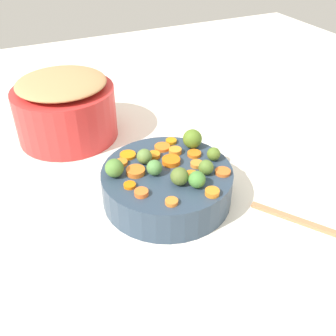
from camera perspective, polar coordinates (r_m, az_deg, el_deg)
name	(u,v)px	position (r m, az deg, el deg)	size (l,w,h in m)	color
tabletop	(182,197)	(0.88, 2.01, -4.26)	(2.40, 2.40, 0.02)	white
serving_bowl_carrots	(168,186)	(0.84, 0.00, -2.64)	(0.28, 0.28, 0.07)	#2C3E52
metal_pot	(66,113)	(1.09, -14.59, 7.76)	(0.26, 0.26, 0.14)	red
stuffing_mound	(61,83)	(1.05, -15.29, 11.89)	(0.23, 0.23, 0.03)	tan
carrot_slice_0	(172,202)	(0.73, 0.53, -4.94)	(0.02, 0.02, 0.01)	orange
carrot_slice_1	(136,171)	(0.81, -4.74, -0.48)	(0.04, 0.04, 0.01)	orange
carrot_slice_2	(191,175)	(0.80, 3.35, -1.07)	(0.03, 0.03, 0.01)	orange
carrot_slice_3	(162,147)	(0.89, -0.83, 3.04)	(0.04, 0.04, 0.01)	orange
carrot_slice_4	(130,185)	(0.78, -5.60, -2.52)	(0.02, 0.02, 0.01)	orange
carrot_slice_5	(121,162)	(0.84, -6.78, 0.80)	(0.03, 0.03, 0.01)	orange
carrot_slice_6	(171,141)	(0.91, 0.46, 3.91)	(0.03, 0.03, 0.01)	orange
carrot_slice_7	(194,154)	(0.87, 3.83, 2.06)	(0.03, 0.03, 0.01)	orange
carrot_slice_8	(197,164)	(0.83, 4.20, 0.57)	(0.03, 0.03, 0.01)	orange
carrot_slice_9	(212,192)	(0.76, 6.45, -3.53)	(0.03, 0.03, 0.01)	orange
carrot_slice_10	(171,161)	(0.84, 0.45, 1.04)	(0.04, 0.04, 0.01)	orange
carrot_slice_11	(128,155)	(0.87, -5.87, 1.88)	(0.04, 0.04, 0.01)	orange
carrot_slice_12	(141,193)	(0.76, -3.90, -3.61)	(0.03, 0.03, 0.01)	orange
carrot_slice_13	(175,151)	(0.87, 1.05, 2.49)	(0.03, 0.03, 0.01)	orange
carrot_slice_14	(223,172)	(0.82, 7.97, -0.57)	(0.03, 0.03, 0.01)	orange
carrot_slice_15	(154,155)	(0.86, -2.05, 1.90)	(0.03, 0.03, 0.01)	orange
brussels_sprout_0	(180,176)	(0.77, 1.69, -1.22)	(0.04, 0.04, 0.04)	#576D2D
brussels_sprout_1	(144,156)	(0.84, -3.46, 1.69)	(0.03, 0.03, 0.03)	olive
brussels_sprout_2	(197,180)	(0.77, 4.24, -1.68)	(0.03, 0.03, 0.03)	#498838
brussels_sprout_3	(192,139)	(0.89, 3.57, 4.26)	(0.04, 0.04, 0.04)	#577924
brussels_sprout_4	(214,154)	(0.85, 6.65, 2.04)	(0.03, 0.03, 0.03)	#567427
brussels_sprout_5	(114,168)	(0.80, -7.81, 0.00)	(0.04, 0.04, 0.04)	#518034
brussels_sprout_6	(155,168)	(0.80, -1.92, -0.04)	(0.03, 0.03, 0.03)	#4F8641
brussels_sprout_7	(206,167)	(0.81, 5.56, 0.11)	(0.03, 0.03, 0.03)	#55772E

